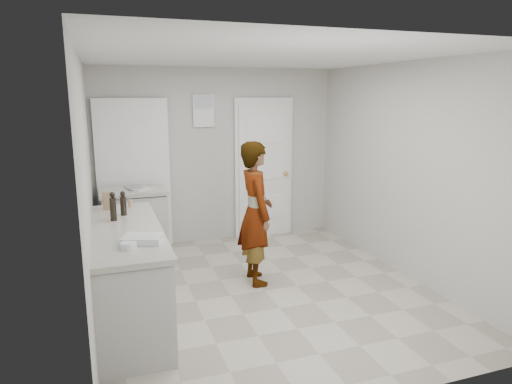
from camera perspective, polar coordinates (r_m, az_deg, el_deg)
name	(u,v)px	position (r m, az deg, el deg)	size (l,w,h in m)	color
ground	(265,291)	(5.17, 1.09, -12.23)	(4.00, 4.00, 0.00)	gray
room_shell	(207,172)	(6.62, -6.14, 2.45)	(4.00, 4.00, 4.00)	#AAA8A0
main_counter	(128,278)	(4.55, -15.67, -10.34)	(0.64, 1.96, 0.93)	silver
side_counter	(135,226)	(6.21, -14.89, -4.18)	(0.84, 0.61, 0.93)	silver
person	(256,213)	(5.15, -0.05, -2.66)	(0.60, 0.39, 1.63)	silver
cake_mix_box	(109,201)	(5.09, -17.95, -1.04)	(0.12, 0.05, 0.19)	#94694A
spice_jar	(130,203)	(5.16, -15.42, -1.38)	(0.05, 0.05, 0.08)	tan
oil_cruet_a	(123,204)	(4.81, -16.26, -1.42)	(0.06, 0.06, 0.25)	black
oil_cruet_b	(113,207)	(4.63, -17.44, -1.80)	(0.06, 0.06, 0.29)	black
baking_dish	(143,239)	(3.93, -13.99, -5.74)	(0.37, 0.31, 0.06)	silver
egg_bowl	(129,246)	(3.80, -15.65, -6.46)	(0.13, 0.13, 0.05)	silver
papers	(139,188)	(6.12, -14.38, 0.43)	(0.24, 0.30, 0.01)	white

